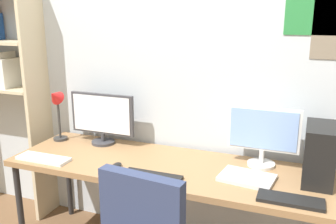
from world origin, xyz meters
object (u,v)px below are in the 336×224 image
at_px(computer_mouse, 117,166).
at_px(monitor_left, 102,117).
at_px(keyboard_center, 152,177).
at_px(keyboard_right, 290,200).
at_px(pc_tower, 319,154).
at_px(desk, 165,171).
at_px(desk_lamp, 56,105).
at_px(keyboard_left, 43,159).
at_px(monitor_right, 263,134).
at_px(laptop_closed, 247,178).

bearing_deg(computer_mouse, monitor_left, 130.36).
xyz_separation_m(monitor_left, keyboard_center, (0.60, -0.44, -0.20)).
bearing_deg(keyboard_right, keyboard_center, 180.00).
distance_m(monitor_left, pc_tower, 1.55).
relative_size(desk, keyboard_center, 5.74).
xyz_separation_m(desk, computer_mouse, (-0.27, -0.17, 0.07)).
height_order(desk_lamp, keyboard_left, desk_lamp).
bearing_deg(monitor_right, keyboard_left, -162.60).
bearing_deg(laptop_closed, monitor_left, 174.93).
height_order(desk_lamp, keyboard_center, desk_lamp).
bearing_deg(pc_tower, desk_lamp, 178.87).
bearing_deg(desk_lamp, keyboard_left, -67.80).
relative_size(desk_lamp, keyboard_center, 1.18).
relative_size(keyboard_center, keyboard_right, 1.06).
distance_m(monitor_right, keyboard_right, 0.53).
distance_m(monitor_left, desk_lamp, 0.38).
distance_m(keyboard_center, computer_mouse, 0.28).
bearing_deg(laptop_closed, pc_tower, 26.94).
xyz_separation_m(desk_lamp, keyboard_right, (1.77, -0.37, -0.28)).
distance_m(desk, pc_tower, 0.97).
xyz_separation_m(desk_lamp, computer_mouse, (0.69, -0.31, -0.28)).
height_order(monitor_left, laptop_closed, monitor_left).
height_order(monitor_right, keyboard_right, monitor_right).
xyz_separation_m(keyboard_left, laptop_closed, (1.36, 0.19, 0.00)).
height_order(monitor_left, keyboard_left, monitor_left).
bearing_deg(desk, pc_tower, 6.06).
xyz_separation_m(keyboard_right, computer_mouse, (-1.09, 0.06, 0.01)).
bearing_deg(monitor_left, keyboard_left, -115.54).
bearing_deg(computer_mouse, keyboard_center, -12.20).
bearing_deg(desk_lamp, keyboard_right, -11.71).
xyz_separation_m(desk_lamp, laptop_closed, (1.51, -0.18, -0.28)).
xyz_separation_m(monitor_left, keyboard_right, (1.41, -0.44, -0.20)).
height_order(pc_tower, laptop_closed, pc_tower).
xyz_separation_m(monitor_left, computer_mouse, (0.33, -0.38, -0.20)).
xyz_separation_m(keyboard_left, computer_mouse, (0.54, 0.06, 0.01)).
bearing_deg(desk, computer_mouse, -148.14).
distance_m(desk, computer_mouse, 0.33).
bearing_deg(desk, keyboard_center, -90.00).
xyz_separation_m(pc_tower, keyboard_right, (-0.13, -0.33, -0.16)).
height_order(pc_tower, keyboard_left, pc_tower).
xyz_separation_m(pc_tower, keyboard_center, (-0.94, -0.33, -0.16)).
bearing_deg(laptop_closed, keyboard_left, -164.73).
bearing_deg(monitor_left, desk_lamp, -168.31).
bearing_deg(keyboard_center, laptop_closed, 19.11).
bearing_deg(laptop_closed, keyboard_center, -153.57).
bearing_deg(pc_tower, laptop_closed, -160.39).
bearing_deg(keyboard_right, laptop_closed, 144.18).
xyz_separation_m(keyboard_center, computer_mouse, (-0.27, 0.06, 0.01)).
bearing_deg(computer_mouse, monitor_right, 23.64).
height_order(pc_tower, keyboard_right, pc_tower).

